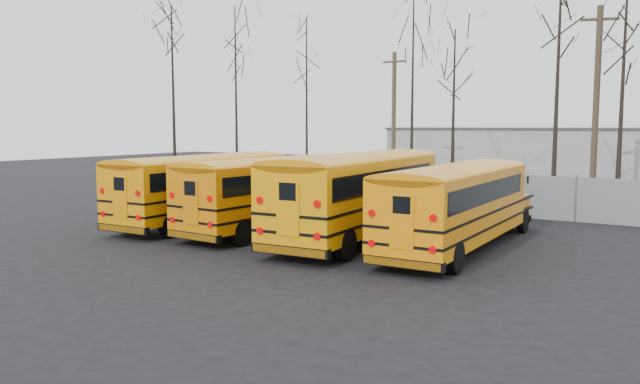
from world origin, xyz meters
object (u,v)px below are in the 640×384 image
Objects in this scene: bus_a at (207,182)px; bus_c at (361,188)px; bus_b at (279,187)px; utility_pole_right at (596,106)px; bus_d at (458,199)px; utility_pole_left at (394,121)px.

bus_a is 7.55m from bus_c.
bus_b is 1.07× the size of utility_pole_right.
bus_d is 14.82m from utility_pole_right.
bus_a reaches higher than bus_b.
bus_a is 0.92× the size of bus_c.
bus_c is at bearing 178.11° from bus_d.
bus_a is at bearing -149.98° from utility_pole_right.
bus_a is at bearing -173.00° from bus_b.
utility_pole_right reaches higher than utility_pole_left.
bus_c reaches higher than bus_a.
bus_b is at bearing 1.87° from bus_a.
utility_pole_left is (-6.20, 16.08, 2.64)m from bus_c.
utility_pole_left is at bearing 107.80° from bus_c.
bus_a is 1.07× the size of utility_pole_right.
bus_a is 1.24× the size of utility_pole_left.
utility_pole_left is (1.35, 16.23, 2.78)m from bus_a.
utility_pole_right is at bearing 58.54° from bus_b.
utility_pole_right reaches higher than bus_b.
utility_pole_left is at bearing 121.21° from bus_d.
bus_c is at bearing -129.54° from utility_pole_right.
bus_b is at bearing -78.28° from utility_pole_left.
bus_b is 0.92× the size of bus_c.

